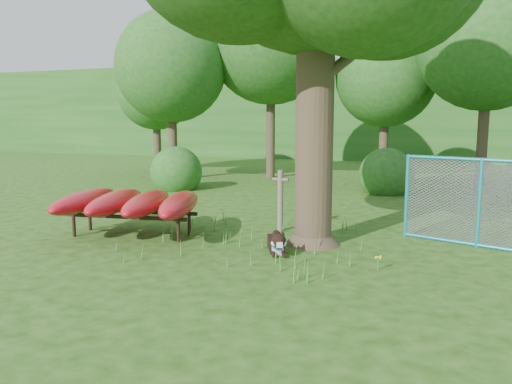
% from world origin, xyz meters
% --- Properties ---
extents(ground, '(80.00, 80.00, 0.00)m').
position_xyz_m(ground, '(0.00, 0.00, 0.00)').
color(ground, '#1D440D').
rests_on(ground, ground).
extents(wooden_post, '(0.36, 0.14, 1.33)m').
position_xyz_m(wooden_post, '(0.36, 2.32, 0.70)').
color(wooden_post, '#655A4C').
rests_on(wooden_post, ground).
extents(kayak_rack, '(3.34, 2.98, 0.92)m').
position_xyz_m(kayak_rack, '(-2.41, 0.83, 0.70)').
color(kayak_rack, black).
rests_on(kayak_rack, ground).
extents(husky_dog, '(0.60, 1.07, 0.50)m').
position_xyz_m(husky_dog, '(0.83, 0.58, 0.17)').
color(husky_dog, black).
rests_on(husky_dog, ground).
extents(fence_section, '(2.76, 1.07, 2.83)m').
position_xyz_m(fence_section, '(4.28, 2.21, 0.85)').
color(fence_section, '#28A0BB').
rests_on(fence_section, ground).
extents(wildflower_clump, '(0.11, 0.10, 0.24)m').
position_xyz_m(wildflower_clump, '(2.68, 0.07, 0.20)').
color(wildflower_clump, '#448A2D').
rests_on(wildflower_clump, ground).
extents(bg_tree_a, '(4.40, 4.40, 6.70)m').
position_xyz_m(bg_tree_a, '(-6.50, 10.00, 4.48)').
color(bg_tree_a, '#3C2F20').
rests_on(bg_tree_a, ground).
extents(bg_tree_b, '(5.20, 5.20, 8.22)m').
position_xyz_m(bg_tree_b, '(-3.00, 12.00, 5.61)').
color(bg_tree_b, '#3C2F20').
rests_on(bg_tree_b, ground).
extents(bg_tree_c, '(4.00, 4.00, 6.12)m').
position_xyz_m(bg_tree_c, '(1.50, 13.00, 4.11)').
color(bg_tree_c, '#3C2F20').
rests_on(bg_tree_c, ground).
extents(bg_tree_d, '(4.80, 4.80, 7.50)m').
position_xyz_m(bg_tree_d, '(5.00, 11.00, 5.08)').
color(bg_tree_d, '#3C2F20').
rests_on(bg_tree_d, ground).
extents(bg_tree_f, '(3.60, 3.60, 5.55)m').
position_xyz_m(bg_tree_f, '(-9.00, 13.00, 3.73)').
color(bg_tree_f, '#3C2F20').
rests_on(bg_tree_f, ground).
extents(shrub_left, '(1.80, 1.80, 1.80)m').
position_xyz_m(shrub_left, '(-5.00, 7.50, 0.00)').
color(shrub_left, '#1F561B').
rests_on(shrub_left, ground).
extents(shrub_mid, '(1.80, 1.80, 1.80)m').
position_xyz_m(shrub_mid, '(2.00, 9.00, 0.00)').
color(shrub_mid, '#1F561B').
rests_on(shrub_mid, ground).
extents(wooded_hillside, '(80.00, 12.00, 6.00)m').
position_xyz_m(wooded_hillside, '(0.00, 28.00, 3.00)').
color(wooded_hillside, '#1F561B').
rests_on(wooded_hillside, ground).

